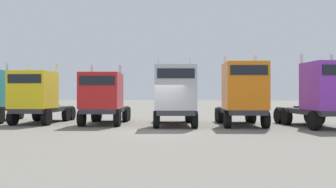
# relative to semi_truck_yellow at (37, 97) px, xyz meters

# --- Properties ---
(ground) EXTENTS (200.00, 200.00, 0.00)m
(ground) POSITION_rel_semi_truck_yellow_xyz_m (8.87, -3.50, -1.83)
(ground) COLOR slate
(semi_truck_yellow) EXTENTS (3.06, 6.07, 4.06)m
(semi_truck_yellow) POSITION_rel_semi_truck_yellow_xyz_m (0.00, 0.00, 0.00)
(semi_truck_yellow) COLOR #333338
(semi_truck_yellow) RESTS_ON ground
(semi_truck_red) EXTENTS (3.27, 6.18, 3.92)m
(semi_truck_red) POSITION_rel_semi_truck_yellow_xyz_m (4.58, 0.02, -0.06)
(semi_truck_red) COLOR #333338
(semi_truck_red) RESTS_ON ground
(semi_truck_silver) EXTENTS (3.51, 6.56, 4.27)m
(semi_truck_silver) POSITION_rel_semi_truck_yellow_xyz_m (9.30, -0.48, 0.09)
(semi_truck_silver) COLOR #333338
(semi_truck_silver) RESTS_ON ground
(semi_truck_orange) EXTENTS (3.21, 6.05, 4.45)m
(semi_truck_orange) POSITION_rel_semi_truck_yellow_xyz_m (13.44, 0.08, 0.19)
(semi_truck_orange) COLOR #333338
(semi_truck_orange) RESTS_ON ground
(semi_truck_purple) EXTENTS (3.85, 6.13, 4.38)m
(semi_truck_purple) POSITION_rel_semi_truck_yellow_xyz_m (17.95, -0.36, 0.13)
(semi_truck_purple) COLOR #333338
(semi_truck_purple) RESTS_ON ground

